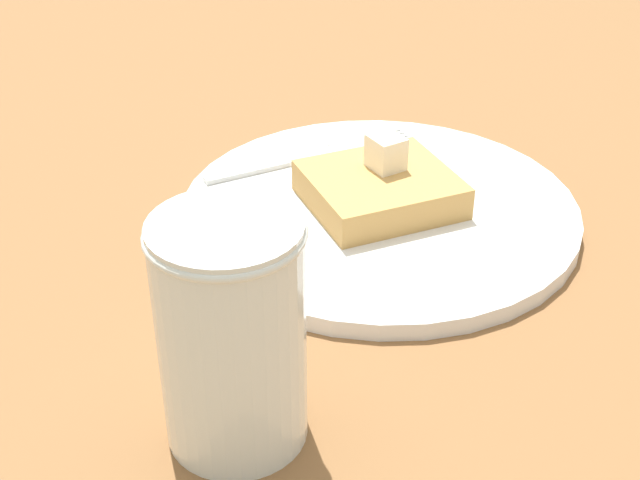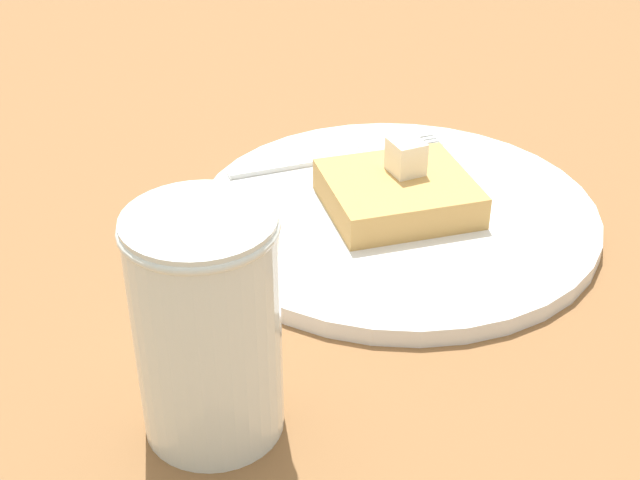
{
  "view_description": "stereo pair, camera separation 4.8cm",
  "coord_description": "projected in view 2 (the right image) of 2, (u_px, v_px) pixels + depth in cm",
  "views": [
    {
      "loc": [
        38.04,
        -30.74,
        32.27
      ],
      "look_at": [
        7.54,
        -3.51,
        6.41
      ],
      "focal_mm": 50.0,
      "sensor_mm": 36.0,
      "label": 1
    },
    {
      "loc": [
        41.04,
        -26.95,
        32.27
      ],
      "look_at": [
        7.54,
        -3.51,
        6.41
      ],
      "focal_mm": 50.0,
      "sensor_mm": 36.0,
      "label": 2
    }
  ],
  "objects": [
    {
      "name": "fork",
      "position": [
        350.0,
        155.0,
        0.64
      ],
      "size": [
        5.51,
        15.83,
        0.36
      ],
      "color": "silver",
      "rests_on": "plate"
    },
    {
      "name": "syrup_jar",
      "position": [
        208.0,
        337.0,
        0.4
      ],
      "size": [
        6.88,
        6.88,
        11.47
      ],
      "color": "#3B1B05",
      "rests_on": "table_surface"
    },
    {
      "name": "plate",
      "position": [
        397.0,
        214.0,
        0.58
      ],
      "size": [
        26.08,
        26.08,
        1.12
      ],
      "color": "silver",
      "rests_on": "table_surface"
    },
    {
      "name": "butter_pat_primary",
      "position": [
        406.0,
        156.0,
        0.57
      ],
      "size": [
        2.52,
        2.34,
        2.2
      ],
      "primitive_type": "cube",
      "rotation": [
        0.0,
        0.0,
        2.96
      ],
      "color": "#F4E8CA",
      "rests_on": "toast_slice_center"
    },
    {
      "name": "toast_slice_center",
      "position": [
        398.0,
        193.0,
        0.57
      ],
      "size": [
        10.83,
        11.32,
        2.15
      ],
      "primitive_type": "cube",
      "rotation": [
        0.0,
        0.0,
        -0.33
      ],
      "color": "tan",
      "rests_on": "plate"
    },
    {
      "name": "table_surface",
      "position": [
        298.0,
        244.0,
        0.58
      ],
      "size": [
        129.38,
        129.38,
        1.91
      ],
      "primitive_type": "cube",
      "color": "brown",
      "rests_on": "ground"
    }
  ]
}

